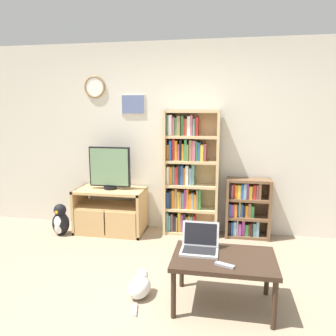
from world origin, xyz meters
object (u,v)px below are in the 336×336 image
television (110,168)px  bookshelf_tall (187,173)px  coffee_table (224,262)px  laptop (200,244)px  cat (140,286)px  penguin_figurine (60,221)px  tv_stand (110,210)px  bookshelf_short (246,208)px  remote_near_laptop (225,265)px

television → bookshelf_tall: (1.05, 0.14, -0.06)m
television → coffee_table: 2.24m
television → laptop: (1.36, -1.42, -0.39)m
television → coffee_table: bearing=-43.8°
cat → penguin_figurine: penguin_figurine is taller
tv_stand → cat: tv_stand is taller
bookshelf_short → remote_near_laptop: size_ratio=4.84×
remote_near_laptop → cat: remote_near_laptop is taller
bookshelf_short → cat: size_ratio=1.78×
coffee_table → laptop: 0.26m
bookshelf_short → penguin_figurine: bookshelf_short is taller
television → remote_near_laptop: 2.35m
television → tv_stand: bearing=-100.5°
bookshelf_tall → bookshelf_short: size_ratio=2.12×
tv_stand → laptop: 1.96m
laptop → bookshelf_tall: bearing=101.3°
tv_stand → bookshelf_short: bookshelf_short is taller
television → coffee_table: size_ratio=0.66×
bookshelf_short → laptop: bearing=-107.3°
bookshelf_short → cat: (-1.02, -1.65, -0.29)m
bookshelf_short → laptop: 1.64m
tv_stand → remote_near_laptop: size_ratio=5.75×
remote_near_laptop → cat: bearing=97.9°
bookshelf_tall → remote_near_laptop: 1.94m
bookshelf_tall → penguin_figurine: bookshelf_tall is taller
bookshelf_short → penguin_figurine: bearing=-171.0°
remote_near_laptop → penguin_figurine: bearing=78.1°
remote_near_laptop → penguin_figurine: (-2.23, 1.43, -0.27)m
laptop → remote_near_laptop: bearing=-49.4°
penguin_figurine → tv_stand: bearing=19.6°
tv_stand → laptop: laptop is taller
coffee_table → bookshelf_tall: bearing=107.5°
tv_stand → bookshelf_tall: bearing=8.7°
bookshelf_tall → cat: bearing=-98.0°
cat → laptop: bearing=19.0°
bookshelf_short → penguin_figurine: (-2.49, -0.39, -0.20)m
coffee_table → penguin_figurine: coffee_table is taller
bookshelf_short → cat: bookshelf_short is taller
laptop → cat: 0.68m
penguin_figurine → television: bearing=21.2°
tv_stand → bookshelf_short: (1.85, 0.17, 0.08)m
bookshelf_tall → remote_near_laptop: bookshelf_tall is taller
bookshelf_tall → laptop: size_ratio=5.09×
bookshelf_tall → coffee_table: bookshelf_tall is taller
tv_stand → laptop: (1.36, -1.40, 0.21)m
television → laptop: television is taller
tv_stand → penguin_figurine: bearing=-160.4°
laptop → cat: laptop is taller
television → remote_near_laptop: (1.58, -1.68, -0.44)m
tv_stand → bookshelf_short: bearing=5.1°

